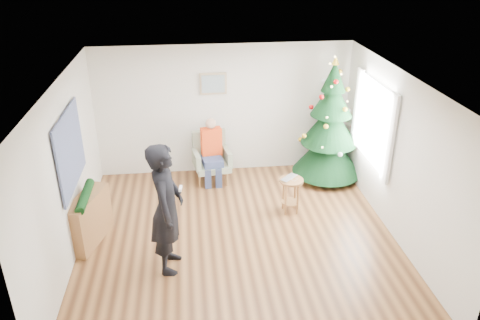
{
  "coord_description": "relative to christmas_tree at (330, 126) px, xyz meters",
  "views": [
    {
      "loc": [
        -0.7,
        -6.23,
        4.39
      ],
      "look_at": [
        0.1,
        0.6,
        1.1
      ],
      "focal_mm": 35.0,
      "sensor_mm": 36.0,
      "label": 1
    }
  ],
  "objects": [
    {
      "name": "window_panel",
      "position": [
        0.48,
        -0.89,
        0.4
      ],
      "size": [
        0.04,
        1.3,
        1.4
      ],
      "primitive_type": "cube",
      "color": "white",
      "rests_on": "wall_right"
    },
    {
      "name": "curtains",
      "position": [
        0.45,
        -0.89,
        0.4
      ],
      "size": [
        0.05,
        1.75,
        1.5
      ],
      "color": "white",
      "rests_on": "wall_right"
    },
    {
      "name": "wall_right",
      "position": [
        0.51,
        -1.89,
        0.2
      ],
      "size": [
        0.0,
        5.0,
        5.0
      ],
      "primitive_type": "plane",
      "rotation": [
        1.57,
        0.0,
        -1.57
      ],
      "color": "silver",
      "rests_on": "floor"
    },
    {
      "name": "framed_picture",
      "position": [
        -2.19,
        0.57,
        0.75
      ],
      "size": [
        0.52,
        0.05,
        0.42
      ],
      "color": "tan",
      "rests_on": "wall_back"
    },
    {
      "name": "wall_front",
      "position": [
        -1.99,
        -4.39,
        0.2
      ],
      "size": [
        5.0,
        0.0,
        5.0
      ],
      "primitive_type": "plane",
      "rotation": [
        -1.57,
        0.0,
        0.0
      ],
      "color": "silver",
      "rests_on": "floor"
    },
    {
      "name": "console",
      "position": [
        -4.32,
        -1.7,
        -0.7
      ],
      "size": [
        0.58,
        1.04,
        0.8
      ],
      "primitive_type": "cube",
      "rotation": [
        0.0,
        0.0,
        -0.3
      ],
      "color": "brown",
      "rests_on": "floor"
    },
    {
      "name": "wall_left",
      "position": [
        -4.49,
        -1.89,
        0.2
      ],
      "size": [
        0.0,
        5.0,
        5.0
      ],
      "primitive_type": "plane",
      "rotation": [
        1.57,
        0.0,
        1.57
      ],
      "color": "silver",
      "rests_on": "floor"
    },
    {
      "name": "wall_back",
      "position": [
        -1.99,
        0.61,
        0.2
      ],
      "size": [
        5.0,
        0.0,
        5.0
      ],
      "primitive_type": "plane",
      "rotation": [
        1.57,
        0.0,
        0.0
      ],
      "color": "silver",
      "rests_on": "floor"
    },
    {
      "name": "laptop",
      "position": [
        -0.99,
        -1.2,
        -0.46
      ],
      "size": [
        0.41,
        0.4,
        0.03
      ],
      "primitive_type": "imported",
      "rotation": [
        0.0,
        0.0,
        0.75
      ],
      "color": "silver",
      "rests_on": "stool"
    },
    {
      "name": "christmas_tree",
      "position": [
        0.0,
        0.0,
        0.0
      ],
      "size": [
        1.35,
        1.35,
        2.45
      ],
      "rotation": [
        0.0,
        0.0,
        -0.03
      ],
      "color": "#3F2816",
      "rests_on": "floor"
    },
    {
      "name": "armchair",
      "position": [
        -2.29,
        0.17,
        -0.75
      ],
      "size": [
        0.78,
        0.73,
        0.97
      ],
      "rotation": [
        0.0,
        0.0,
        0.15
      ],
      "color": "gray",
      "rests_on": "floor"
    },
    {
      "name": "seated_person",
      "position": [
        -2.28,
        0.12,
        -0.45
      ],
      "size": [
        0.43,
        0.59,
        1.27
      ],
      "rotation": [
        0.0,
        0.0,
        0.15
      ],
      "color": "navy",
      "rests_on": "armchair"
    },
    {
      "name": "game_controller",
      "position": [
        -2.85,
        -2.51,
        0.2
      ],
      "size": [
        0.05,
        0.13,
        0.04
      ],
      "primitive_type": "cube",
      "rotation": [
        0.0,
        0.0,
        -0.1
      ],
      "color": "white",
      "rests_on": "standing_man"
    },
    {
      "name": "standing_man",
      "position": [
        -3.06,
        -2.48,
        -0.12
      ],
      "size": [
        0.54,
        0.76,
        1.96
      ],
      "primitive_type": "imported",
      "rotation": [
        0.0,
        0.0,
        1.47
      ],
      "color": "black",
      "rests_on": "floor"
    },
    {
      "name": "tapestry",
      "position": [
        -4.45,
        -1.59,
        0.45
      ],
      "size": [
        0.03,
        1.5,
        1.15
      ],
      "primitive_type": "cube",
      "color": "black",
      "rests_on": "wall_left"
    },
    {
      "name": "ceiling",
      "position": [
        -1.99,
        -1.89,
        1.5
      ],
      "size": [
        5.0,
        5.0,
        0.0
      ],
      "primitive_type": "plane",
      "rotation": [
        3.14,
        0.0,
        0.0
      ],
      "color": "white",
      "rests_on": "wall_back"
    },
    {
      "name": "garland",
      "position": [
        -4.32,
        -1.7,
        -0.28
      ],
      "size": [
        0.14,
        0.9,
        0.14
      ],
      "primitive_type": "cylinder",
      "rotation": [
        1.57,
        0.0,
        0.0
      ],
      "color": "black",
      "rests_on": "console"
    },
    {
      "name": "floor",
      "position": [
        -1.99,
        -1.89,
        -1.1
      ],
      "size": [
        5.0,
        5.0,
        0.0
      ],
      "primitive_type": "plane",
      "color": "brown",
      "rests_on": "ground"
    },
    {
      "name": "stool",
      "position": [
        -0.99,
        -1.2,
        -0.78
      ],
      "size": [
        0.42,
        0.42,
        0.63
      ],
      "rotation": [
        0.0,
        0.0,
        0.4
      ],
      "color": "brown",
      "rests_on": "floor"
    }
  ]
}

